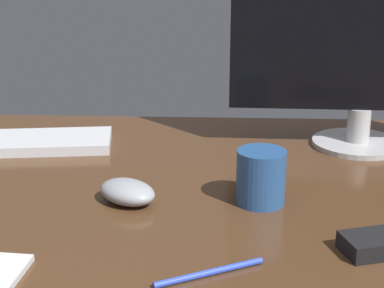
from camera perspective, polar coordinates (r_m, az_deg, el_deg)
desk at (r=103.26cm, az=-0.04°, el=-4.65°), size 140.00×84.00×2.00cm
monitor at (r=122.87cm, az=15.36°, el=8.69°), size 50.16×17.38×37.05cm
keyboard at (r=127.09cm, az=-15.79°, el=0.11°), size 38.72×17.15×1.91cm
computer_mouse at (r=98.04cm, az=-5.82°, el=-4.30°), size 11.71×11.04×3.55cm
coffee_mug at (r=97.15cm, az=6.21°, el=-2.96°), size 7.55×7.55×8.48cm
pen at (r=78.58cm, az=1.57°, el=-11.48°), size 13.32×7.35×0.83cm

